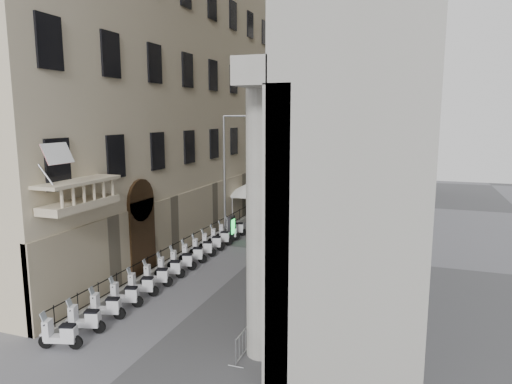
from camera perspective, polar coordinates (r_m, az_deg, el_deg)
left_building at (r=36.60m, az=-9.43°, el=21.89°), size 5.00×36.00×34.00m
far_building at (r=58.53m, az=10.30°, el=15.11°), size 22.00×10.00×30.00m
iron_fence at (r=31.97m, az=-7.00°, el=-7.03°), size 0.30×28.00×1.40m
blue_awning at (r=36.95m, az=10.57°, el=-4.88°), size 1.60×3.00×3.00m
flag at (r=21.66m, az=-22.22°, el=-15.86°), size 1.00×1.40×8.20m
scooter_0 at (r=20.40m, az=-23.12°, el=-17.56°), size 1.50×0.93×1.50m
scooter_1 at (r=21.33m, az=-20.49°, el=-16.16°), size 1.50×0.93×1.50m
scooter_2 at (r=22.32m, az=-18.11°, el=-14.86°), size 1.50×0.93×1.50m
scooter_3 at (r=23.35m, az=-15.96°, el=-13.64°), size 1.50×0.93×1.50m
scooter_4 at (r=24.42m, az=-14.02°, el=-12.51°), size 1.50×0.93×1.50m
scooter_5 at (r=25.52m, az=-12.26°, el=-11.47°), size 1.50×0.93×1.50m
scooter_6 at (r=26.65m, az=-10.66°, el=-10.51°), size 1.50×0.93×1.50m
scooter_7 at (r=27.80m, az=-9.19°, el=-9.61°), size 1.50×0.93×1.50m
scooter_8 at (r=28.98m, az=-7.86°, el=-8.79°), size 1.50×0.93×1.50m
scooter_9 at (r=30.18m, az=-6.63°, el=-8.02°), size 1.50×0.93×1.50m
scooter_10 at (r=31.39m, az=-5.50°, el=-7.31°), size 1.50×0.93×1.50m
scooter_11 at (r=32.62m, az=-4.46°, el=-6.65°), size 1.50×0.93×1.50m
scooter_12 at (r=33.87m, az=-3.50°, el=-6.04°), size 1.50×0.93×1.50m
scooter_13 at (r=35.12m, az=-2.60°, el=-5.47°), size 1.50×0.93×1.50m
barrier_0 at (r=18.72m, az=-1.09°, el=-19.30°), size 0.60×2.40×1.10m
barrier_1 at (r=20.83m, az=1.40°, el=-16.19°), size 0.60×2.40×1.10m
barrier_2 at (r=23.01m, az=3.37°, el=-13.63°), size 0.60×2.40×1.10m
barrier_3 at (r=25.25m, az=4.96°, el=-11.51°), size 0.60×2.40×1.10m
barrier_4 at (r=27.54m, az=6.28°, el=-9.73°), size 0.60×2.40×1.10m
barrier_5 at (r=29.86m, az=7.38°, el=-8.23°), size 0.60×2.40×1.10m
security_tent at (r=38.35m, az=-0.01°, el=0.33°), size 4.37×4.37×3.55m
street_lamp at (r=34.13m, az=-3.33°, el=3.47°), size 2.85×1.15×9.11m
info_kiosk at (r=33.19m, az=-3.10°, el=-4.65°), size 0.32×0.90×1.89m
pedestrian_a at (r=39.97m, az=4.06°, el=-2.20°), size 0.85×0.70×1.99m
pedestrian_b at (r=40.01m, az=7.31°, el=-2.38°), size 0.99×0.84×1.80m
pedestrian_c at (r=40.84m, az=5.20°, el=-1.97°), size 1.15×1.10×1.98m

